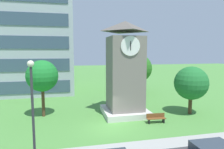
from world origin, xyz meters
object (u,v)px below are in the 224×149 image
(tree_by_building, at_px, (42,76))
(tree_near_tower, at_px, (191,83))
(park_bench, at_px, (156,118))
(tree_streetside, at_px, (138,68))
(clock_tower, at_px, (125,74))
(street_lamp, at_px, (32,104))

(tree_by_building, xyz_separation_m, tree_near_tower, (15.42, -2.55, -0.87))
(park_bench, relative_size, tree_by_building, 0.31)
(tree_streetside, bearing_deg, park_bench, -103.08)
(clock_tower, distance_m, street_lamp, 11.74)
(clock_tower, distance_m, tree_by_building, 8.54)
(park_bench, distance_m, tree_streetside, 14.70)
(park_bench, bearing_deg, street_lamp, -150.89)
(clock_tower, height_order, street_lamp, clock_tower)
(park_bench, distance_m, tree_near_tower, 5.91)
(park_bench, distance_m, street_lamp, 11.92)
(tree_by_building, bearing_deg, park_bench, -22.39)
(clock_tower, relative_size, street_lamp, 1.57)
(clock_tower, height_order, tree_near_tower, clock_tower)
(tree_streetside, xyz_separation_m, tree_near_tower, (1.59, -12.08, -0.64))
(tree_near_tower, bearing_deg, park_bench, -159.37)
(clock_tower, xyz_separation_m, park_bench, (2.15, -3.17, -3.91))
(tree_streetside, distance_m, tree_near_tower, 12.20)
(street_lamp, bearing_deg, park_bench, 29.11)
(clock_tower, distance_m, tree_near_tower, 7.17)
(street_lamp, relative_size, tree_near_tower, 1.21)
(clock_tower, bearing_deg, street_lamp, -131.89)
(tree_streetside, bearing_deg, street_lamp, -124.18)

